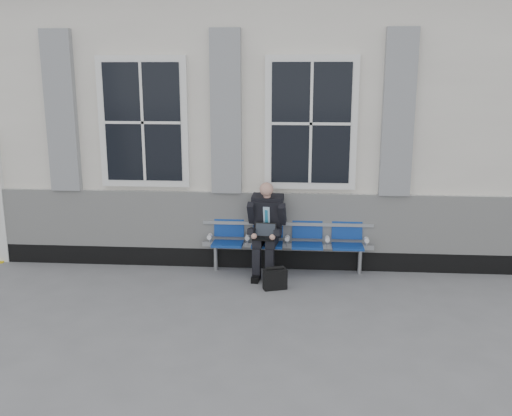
{
  "coord_description": "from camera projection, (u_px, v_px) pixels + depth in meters",
  "views": [
    {
      "loc": [
        0.19,
        -6.99,
        2.98
      ],
      "look_at": [
        -0.41,
        0.9,
        1.09
      ],
      "focal_mm": 40.0,
      "sensor_mm": 36.0,
      "label": 1
    }
  ],
  "objects": [
    {
      "name": "businessman",
      "position": [
        266.0,
        225.0,
        8.48
      ],
      "size": [
        0.59,
        0.79,
        1.41
      ],
      "color": "black",
      "rests_on": "ground"
    },
    {
      "name": "station_building",
      "position": [
        289.0,
        115.0,
        10.33
      ],
      "size": [
        14.4,
        4.4,
        4.49
      ],
      "color": "white",
      "rests_on": "ground"
    },
    {
      "name": "ground",
      "position": [
        282.0,
        305.0,
        7.48
      ],
      "size": [
        70.0,
        70.0,
        0.0
      ],
      "primitive_type": "plane",
      "color": "slate",
      "rests_on": "ground"
    },
    {
      "name": "briefcase",
      "position": [
        275.0,
        279.0,
        8.01
      ],
      "size": [
        0.35,
        0.23,
        0.34
      ],
      "color": "black",
      "rests_on": "ground"
    },
    {
      "name": "bench",
      "position": [
        287.0,
        237.0,
        8.64
      ],
      "size": [
        2.6,
        0.47,
        0.91
      ],
      "color": "#9EA0A3",
      "rests_on": "ground"
    }
  ]
}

